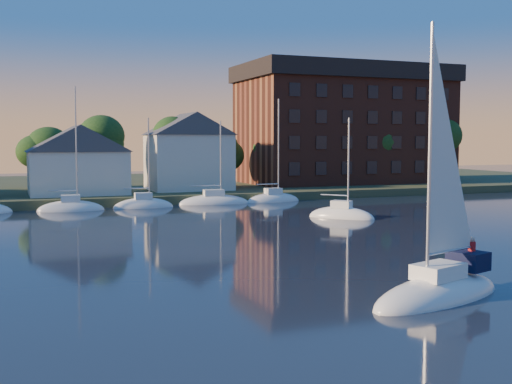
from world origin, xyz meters
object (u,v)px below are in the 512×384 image
drifting_sailboat_right (341,217)px  hero_sailboat (440,286)px  clubhouse_east (188,151)px  clubhouse_centre (78,159)px  condo_block (344,124)px

drifting_sailboat_right → hero_sailboat: bearing=-62.1°
clubhouse_east → hero_sailboat: hero_sailboat is taller
clubhouse_centre → hero_sailboat: bearing=-78.9°
clubhouse_centre → hero_sailboat: hero_sailboat is taller
condo_block → hero_sailboat: 68.76m
hero_sailboat → drifting_sailboat_right: (10.87, 28.76, -0.48)m
condo_block → drifting_sailboat_right: 38.84m
clubhouse_east → drifting_sailboat_right: 28.35m
clubhouse_centre → condo_block: (40.00, 7.95, 4.66)m
clubhouse_east → hero_sailboat: (-3.49, -55.48, -5.42)m
clubhouse_centre → condo_block: size_ratio=0.37×
condo_block → hero_sailboat: size_ratio=2.27×
clubhouse_east → drifting_sailboat_right: bearing=-74.6°
clubhouse_east → hero_sailboat: 55.86m
hero_sailboat → drifting_sailboat_right: 30.75m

